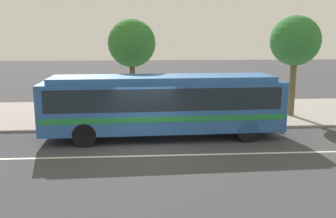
% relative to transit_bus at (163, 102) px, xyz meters
% --- Properties ---
extents(ground_plane, '(120.00, 120.00, 0.00)m').
position_rel_transit_bus_xyz_m(ground_plane, '(-0.80, -1.80, -1.64)').
color(ground_plane, '#3D3C40').
extents(sidewalk_slab, '(60.00, 8.00, 0.12)m').
position_rel_transit_bus_xyz_m(sidewalk_slab, '(-0.80, 5.35, -1.58)').
color(sidewalk_slab, '#9D938F').
rests_on(sidewalk_slab, ground_plane).
extents(lane_stripe_center, '(56.00, 0.16, 0.01)m').
position_rel_transit_bus_xyz_m(lane_stripe_center, '(-0.80, -2.60, -1.64)').
color(lane_stripe_center, silver).
rests_on(lane_stripe_center, ground_plane).
extents(transit_bus, '(10.70, 2.82, 2.83)m').
position_rel_transit_bus_xyz_m(transit_bus, '(0.00, 0.00, 0.00)').
color(transit_bus, '#2A599F').
rests_on(transit_bus, ground_plane).
extents(pedestrian_waiting_near_sign, '(0.43, 0.43, 1.58)m').
position_rel_transit_bus_xyz_m(pedestrian_waiting_near_sign, '(-4.61, 2.74, -0.61)').
color(pedestrian_waiting_near_sign, '#1C2D4A').
rests_on(pedestrian_waiting_near_sign, sidewalk_slab).
extents(pedestrian_walking_along_curb, '(0.41, 0.41, 1.67)m').
position_rel_transit_bus_xyz_m(pedestrian_walking_along_curb, '(-1.27, 3.11, -0.54)').
color(pedestrian_walking_along_curb, navy).
rests_on(pedestrian_walking_along_curb, sidewalk_slab).
extents(pedestrian_standing_by_tree, '(0.45, 0.45, 1.59)m').
position_rel_transit_bus_xyz_m(pedestrian_standing_by_tree, '(5.26, 2.33, -0.60)').
color(pedestrian_standing_by_tree, '#7E6753').
rests_on(pedestrian_standing_by_tree, sidewalk_slab).
extents(bus_stop_sign, '(0.08, 0.44, 2.33)m').
position_rel_transit_bus_xyz_m(bus_stop_sign, '(4.41, 2.12, -0.02)').
color(bus_stop_sign, gray).
rests_on(bus_stop_sign, sidewalk_slab).
extents(street_tree_near_stop, '(2.52, 2.52, 5.34)m').
position_rel_transit_bus_xyz_m(street_tree_near_stop, '(-1.45, 3.62, 2.51)').
color(street_tree_near_stop, brown).
rests_on(street_tree_near_stop, sidewalk_slab).
extents(street_tree_mid_block, '(2.75, 2.75, 5.58)m').
position_rel_transit_bus_xyz_m(street_tree_mid_block, '(7.53, 3.87, 2.63)').
color(street_tree_mid_block, brown).
rests_on(street_tree_mid_block, sidewalk_slab).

